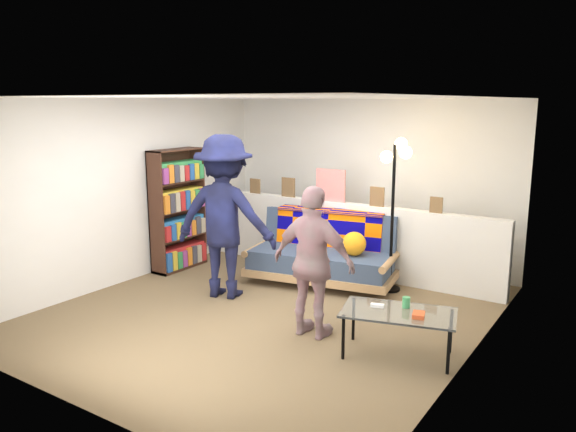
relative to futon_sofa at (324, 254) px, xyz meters
The scene contains 10 objects.
ground 1.33m from the futon_sofa, 89.83° to the right, with size 5.00×5.00×0.00m, color brown.
room_shell 1.52m from the futon_sofa, 89.73° to the right, with size 4.60×5.05×2.45m.
half_wall_ledge 0.54m from the futon_sofa, 89.59° to the left, with size 4.45×0.15×1.00m, color silver.
ledge_decor 0.96m from the futon_sofa, 113.82° to the left, with size 2.97×0.02×0.45m.
futon_sofa is the anchor object (origin of this frame).
bookshelf 2.19m from the futon_sofa, 164.91° to the right, with size 0.29×0.86×1.71m.
coffee_table 2.28m from the futon_sofa, 42.44° to the right, with size 1.16×0.83×0.54m.
floor_lamp 1.33m from the futon_sofa, 13.87° to the left, with size 0.43×0.34×1.93m.
person_left 1.47m from the futon_sofa, 124.96° to the right, with size 1.28×0.74×1.98m, color black.
person_right 1.79m from the futon_sofa, 64.00° to the right, with size 0.91×0.38×1.55m, color #CB8391.
Camera 1 is at (3.52, -4.96, 2.36)m, focal length 35.00 mm.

